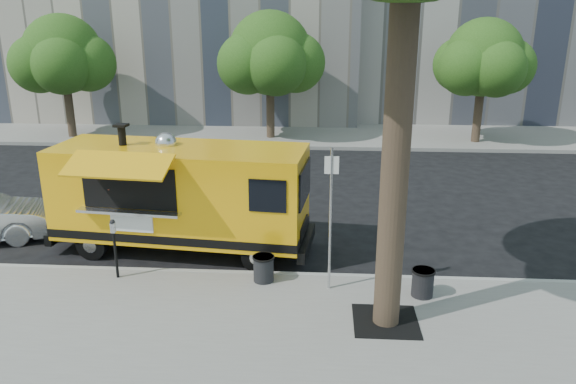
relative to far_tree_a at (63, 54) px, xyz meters
name	(u,v)px	position (x,y,z in m)	size (l,w,h in m)	color
ground	(263,261)	(10.00, -12.30, -3.78)	(120.00, 120.00, 0.00)	black
sidewalk	(237,358)	(10.00, -16.30, -3.70)	(60.00, 6.00, 0.15)	gray
curb	(258,276)	(10.00, -13.23, -3.70)	(60.00, 0.14, 0.16)	#999993
far_sidewalk	(294,135)	(10.00, 1.20, -3.70)	(60.00, 5.00, 0.15)	gray
tree_well	(386,321)	(12.60, -15.10, -3.62)	(1.20, 1.20, 0.02)	black
far_tree_a	(63,54)	(0.00, 0.00, 0.00)	(3.42, 3.42, 5.36)	#33261C
far_tree_b	(270,53)	(9.00, 0.40, 0.06)	(3.60, 3.60, 5.50)	#33261C
far_tree_c	(484,58)	(18.00, 0.10, -0.06)	(3.24, 3.24, 5.21)	#33261C
sign_post	(331,211)	(11.55, -13.85, -1.93)	(0.28, 0.06, 3.00)	silver
parking_meter	(114,242)	(7.00, -13.65, -2.79)	(0.11, 0.11, 1.33)	black
food_truck	(179,195)	(7.97, -11.82, -2.33)	(6.44, 3.20, 3.08)	#FFB20D
trash_bin_left	(423,282)	(13.43, -14.05, -3.32)	(0.47, 0.47, 0.57)	black
trash_bin_right	(264,268)	(10.16, -13.60, -3.32)	(0.47, 0.47, 0.57)	black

